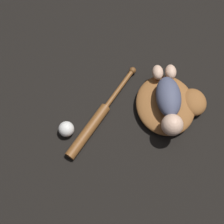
{
  "coord_description": "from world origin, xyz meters",
  "views": [
    {
      "loc": [
        0.59,
        -0.21,
        1.35
      ],
      "look_at": [
        0.04,
        -0.29,
        0.06
      ],
      "focal_mm": 50.0,
      "sensor_mm": 36.0,
      "label": 1
    }
  ],
  "objects_px": {
    "baby_figure": "(169,101)",
    "baseball_bat": "(95,122)",
    "baseball_glove": "(170,104)",
    "baseball": "(66,129)"
  },
  "relations": [
    {
      "from": "baseball_glove",
      "to": "baby_figure",
      "type": "relative_size",
      "value": 1.04
    },
    {
      "from": "baby_figure",
      "to": "baseball",
      "type": "height_order",
      "value": "baby_figure"
    },
    {
      "from": "baseball_bat",
      "to": "baseball",
      "type": "distance_m",
      "value": 0.13
    },
    {
      "from": "baseball_glove",
      "to": "baseball",
      "type": "bearing_deg",
      "value": -67.25
    },
    {
      "from": "baseball",
      "to": "baby_figure",
      "type": "bearing_deg",
      "value": 110.94
    },
    {
      "from": "baseball_glove",
      "to": "baseball_bat",
      "type": "height_order",
      "value": "baseball_glove"
    },
    {
      "from": "baseball_glove",
      "to": "baseball",
      "type": "relative_size",
      "value": 5.22
    },
    {
      "from": "baby_figure",
      "to": "baseball_bat",
      "type": "distance_m",
      "value": 0.35
    },
    {
      "from": "baseball_glove",
      "to": "baseball",
      "type": "distance_m",
      "value": 0.49
    },
    {
      "from": "baseball_bat",
      "to": "baseball_glove",
      "type": "bearing_deg",
      "value": 111.64
    }
  ]
}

